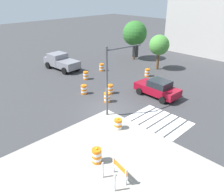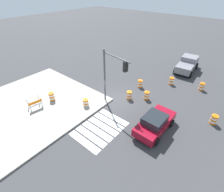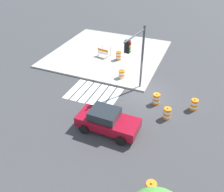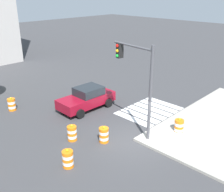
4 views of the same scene
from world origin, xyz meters
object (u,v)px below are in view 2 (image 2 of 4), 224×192
object	(u,v)px
construction_barricade	(35,103)
traffic_light_pole	(113,71)
traffic_barrel_median_far	(171,81)
traffic_barrel_median_near	(140,84)
traffic_barrel_on_sidewalk	(52,97)
pickup_truck	(188,64)
traffic_barrel_near_corner	(129,95)
traffic_barrel_far_curb	(214,119)
traffic_barrel_opposite_curb	(86,103)
traffic_barrel_crosswalk_end	(147,95)
sports_car	(155,123)
traffic_barrel_lane_center	(202,87)

from	to	relation	value
construction_barricade	traffic_light_pole	size ratio (longest dim) A/B	0.25
traffic_light_pole	traffic_barrel_median_far	bearing A→B (deg)	160.16
traffic_barrel_median_near	traffic_barrel_median_far	world-z (taller)	same
traffic_barrel_on_sidewalk	traffic_light_pole	size ratio (longest dim) A/B	0.19
pickup_truck	traffic_barrel_near_corner	bearing A→B (deg)	-11.82
traffic_barrel_far_curb	traffic_barrel_opposite_curb	distance (m)	11.95
traffic_barrel_crosswalk_end	traffic_barrel_median_far	xyz separation A→B (m)	(-4.74, 0.75, 0.00)
construction_barricade	pickup_truck	bearing A→B (deg)	155.37
sports_car	traffic_barrel_far_curb	distance (m)	5.52
traffic_barrel_median_near	traffic_barrel_on_sidewalk	size ratio (longest dim) A/B	1.00
traffic_barrel_lane_center	traffic_barrel_median_far	bearing A→B (deg)	-73.20
traffic_barrel_near_corner	traffic_barrel_opposite_curb	bearing A→B (deg)	-33.47
traffic_barrel_crosswalk_end	traffic_barrel_median_near	world-z (taller)	same
traffic_barrel_median_far	traffic_barrel_lane_center	xyz separation A→B (m)	(-0.99, 3.29, 0.00)
pickup_truck	traffic_barrel_lane_center	size ratio (longest dim) A/B	5.17
traffic_barrel_crosswalk_end	traffic_barrel_opposite_curb	bearing A→B (deg)	-38.68
traffic_light_pole	traffic_barrel_crosswalk_end	bearing A→B (deg)	146.55
sports_car	traffic_barrel_near_corner	size ratio (longest dim) A/B	4.25
traffic_barrel_median_near	traffic_barrel_lane_center	xyz separation A→B (m)	(-4.02, 5.91, 0.00)
traffic_barrel_near_corner	traffic_barrel_on_sidewalk	bearing A→B (deg)	-47.26
sports_car	traffic_barrel_opposite_curb	xyz separation A→B (m)	(1.50, -6.87, -0.36)
traffic_barrel_median_far	construction_barricade	xyz separation A→B (m)	(13.25, -8.37, 0.27)
traffic_barrel_on_sidewalk	construction_barricade	world-z (taller)	traffic_barrel_on_sidewalk
traffic_barrel_near_corner	traffic_barrel_opposite_curb	size ratio (longest dim) A/B	1.00
sports_car	traffic_barrel_lane_center	distance (m)	9.41
traffic_barrel_crosswalk_end	traffic_barrel_far_curb	size ratio (longest dim) A/B	1.00
traffic_barrel_far_curb	pickup_truck	bearing A→B (deg)	-149.17
sports_car	traffic_light_pole	world-z (taller)	traffic_light_pole
traffic_light_pole	traffic_barrel_opposite_curb	bearing A→B (deg)	-46.12
traffic_barrel_near_corner	construction_barricade	xyz separation A→B (m)	(7.35, -6.14, 0.27)
traffic_barrel_median_far	traffic_barrel_opposite_curb	xyz separation A→B (m)	(9.83, -4.82, 0.00)
sports_car	traffic_barrel_near_corner	bearing A→B (deg)	-119.52
pickup_truck	traffic_barrel_crosswalk_end	world-z (taller)	pickup_truck
traffic_barrel_near_corner	traffic_light_pole	size ratio (longest dim) A/B	0.19
traffic_barrel_opposite_curb	traffic_light_pole	distance (m)	4.39
traffic_barrel_opposite_curb	traffic_barrel_median_far	bearing A→B (deg)	153.86
sports_car	traffic_barrel_on_sidewalk	size ratio (longest dim) A/B	4.25
traffic_barrel_opposite_curb	traffic_light_pole	bearing A→B (deg)	133.88
traffic_barrel_lane_center	traffic_barrel_opposite_curb	size ratio (longest dim) A/B	1.00
traffic_barrel_far_curb	traffic_barrel_opposite_curb	bearing A→B (deg)	-62.16
traffic_barrel_lane_center	traffic_light_pole	bearing A→B (deg)	-34.56
traffic_barrel_opposite_curb	traffic_light_pole	world-z (taller)	traffic_light_pole
traffic_barrel_on_sidewalk	construction_barricade	bearing A→B (deg)	-3.83
traffic_barrel_median_near	traffic_barrel_far_curb	xyz separation A→B (m)	(1.22, 8.37, 0.00)
traffic_barrel_median_near	traffic_barrel_near_corner	bearing A→B (deg)	7.71
traffic_barrel_median_far	construction_barricade	world-z (taller)	construction_barricade
traffic_barrel_median_far	traffic_barrel_lane_center	world-z (taller)	same
traffic_barrel_crosswalk_end	traffic_barrel_median_near	size ratio (longest dim) A/B	1.00
sports_car	traffic_barrel_crosswalk_end	distance (m)	4.56
traffic_barrel_median_near	traffic_light_pole	size ratio (longest dim) A/B	0.19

